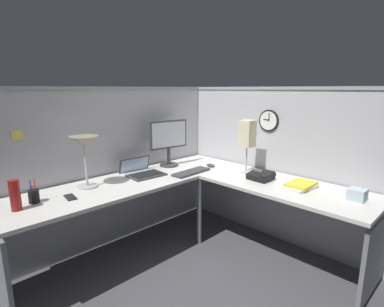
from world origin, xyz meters
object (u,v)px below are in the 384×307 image
object	(u,v)px
cell_phone	(70,197)
desk_lamp_paper	(247,135)
laptop	(141,171)
office_phone	(261,176)
desk_lamp_dome	(84,146)
monitor	(169,140)
wall_clock	(269,121)
tissue_box	(357,195)
keyboard	(191,172)
book_stack	(300,185)
thermos_flask	(15,195)
computer_mouse	(211,165)
pen_cup	(34,196)

from	to	relation	value
cell_phone	desk_lamp_paper	world-z (taller)	desk_lamp_paper
laptop	office_phone	distance (m)	1.17
desk_lamp_dome	laptop	bearing A→B (deg)	1.40
monitor	wall_clock	size ratio (longest dim) A/B	2.27
desk_lamp_paper	tissue_box	world-z (taller)	desk_lamp_paper
keyboard	book_stack	distance (m)	1.03
thermos_flask	wall_clock	bearing A→B (deg)	-16.47
thermos_flask	book_stack	xyz separation A→B (m)	(1.86, -1.17, -0.09)
computer_mouse	thermos_flask	distance (m)	1.85
keyboard	thermos_flask	world-z (taller)	thermos_flask
pen_cup	office_phone	distance (m)	1.90
desk_lamp_dome	thermos_flask	distance (m)	0.64
desk_lamp_paper	wall_clock	distance (m)	0.31
desk_lamp_paper	tissue_box	bearing A→B (deg)	-91.48
computer_mouse	pen_cup	distance (m)	1.72
pen_cup	desk_lamp_paper	size ratio (longest dim) A/B	0.34
pen_cup	cell_phone	xyz separation A→B (m)	(0.23, -0.09, -0.05)
office_phone	computer_mouse	bearing A→B (deg)	88.26
keyboard	cell_phone	size ratio (longest dim) A/B	2.99
monitor	desk_lamp_dome	size ratio (longest dim) A/B	1.12
pen_cup	thermos_flask	xyz separation A→B (m)	(-0.13, -0.07, 0.06)
tissue_box	office_phone	bearing A→B (deg)	95.20
thermos_flask	computer_mouse	bearing A→B (deg)	-5.23
cell_phone	book_stack	size ratio (longest dim) A/B	0.47
keyboard	desk_lamp_paper	bearing A→B (deg)	-45.81
cell_phone	office_phone	xyz separation A→B (m)	(1.46, -0.79, 0.03)
book_stack	desk_lamp_paper	distance (m)	0.70
wall_clock	desk_lamp_paper	bearing A→B (deg)	164.78
thermos_flask	tissue_box	xyz separation A→B (m)	(1.89, -1.61, -0.06)
book_stack	tissue_box	xyz separation A→B (m)	(0.03, -0.44, 0.02)
monitor	desk_lamp_paper	size ratio (longest dim) A/B	0.94
laptop	desk_lamp_dome	bearing A→B (deg)	-178.60
computer_mouse	office_phone	size ratio (longest dim) A/B	0.49
office_phone	tissue_box	size ratio (longest dim) A/B	1.77
pen_cup	cell_phone	world-z (taller)	pen_cup
keyboard	desk_lamp_dome	world-z (taller)	desk_lamp_dome
computer_mouse	book_stack	distance (m)	1.00
keyboard	wall_clock	bearing A→B (deg)	-36.59
cell_phone	office_phone	world-z (taller)	office_phone
monitor	office_phone	size ratio (longest dim) A/B	2.35
pen_cup	book_stack	world-z (taller)	pen_cup
desk_lamp_dome	office_phone	world-z (taller)	desk_lamp_dome
pen_cup	desk_lamp_paper	world-z (taller)	desk_lamp_paper
monitor	keyboard	bearing A→B (deg)	-94.47
laptop	wall_clock	world-z (taller)	wall_clock
desk_lamp_dome	thermos_flask	bearing A→B (deg)	-167.78
computer_mouse	wall_clock	bearing A→B (deg)	-54.05
laptop	book_stack	world-z (taller)	laptop
keyboard	book_stack	world-z (taller)	book_stack
laptop	desk_lamp_paper	xyz separation A→B (m)	(0.77, -0.71, 0.36)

